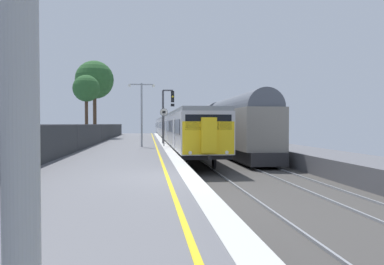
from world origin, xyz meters
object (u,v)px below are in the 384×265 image
object	(u,v)px
signal_gantry	(166,110)
speed_limit_sign	(164,122)
platform_lamp_mid	(142,109)
background_tree_centre	(86,90)
commuter_train_at_platform	(170,127)
freight_train_adjacent_track	(199,124)
background_tree_left	(95,81)

from	to	relation	value
signal_gantry	speed_limit_sign	xyz separation A→B (m)	(-0.38, -3.97, -1.13)
platform_lamp_mid	background_tree_centre	world-z (taller)	background_tree_centre
commuter_train_at_platform	freight_train_adjacent_track	xyz separation A→B (m)	(4.00, -0.07, 0.42)
signal_gantry	platform_lamp_mid	xyz separation A→B (m)	(-2.08, -4.55, -0.10)
background_tree_centre	platform_lamp_mid	bearing A→B (deg)	-62.24
speed_limit_sign	platform_lamp_mid	bearing A→B (deg)	-161.19
commuter_train_at_platform	background_tree_centre	size ratio (longest dim) A/B	9.25
freight_train_adjacent_track	speed_limit_sign	world-z (taller)	freight_train_adjacent_track
commuter_train_at_platform	platform_lamp_mid	bearing A→B (deg)	-98.98
platform_lamp_mid	speed_limit_sign	bearing A→B (deg)	18.81
platform_lamp_mid	background_tree_centre	size ratio (longest dim) A/B	0.70
platform_lamp_mid	background_tree_left	size ratio (longest dim) A/B	0.51
speed_limit_sign	background_tree_left	bearing A→B (deg)	114.14
background_tree_centre	commuter_train_at_platform	bearing A→B (deg)	49.14
freight_train_adjacent_track	background_tree_left	xyz separation A→B (m)	(-13.53, -4.64, 5.28)
background_tree_left	background_tree_centre	world-z (taller)	background_tree_left
platform_lamp_mid	background_tree_left	distance (m)	19.14
speed_limit_sign	background_tree_centre	distance (m)	13.73
freight_train_adjacent_track	background_tree_left	bearing A→B (deg)	-161.07
commuter_train_at_platform	background_tree_centre	xyz separation A→B (m)	(-9.55, -11.04, 4.09)
commuter_train_at_platform	freight_train_adjacent_track	bearing A→B (deg)	-1.00
freight_train_adjacent_track	platform_lamp_mid	world-z (taller)	platform_lamp_mid
freight_train_adjacent_track	signal_gantry	size ratio (longest dim) A/B	12.33
commuter_train_at_platform	freight_train_adjacent_track	size ratio (longest dim) A/B	1.08
signal_gantry	background_tree_centre	size ratio (longest dim) A/B	0.69
signal_gantry	freight_train_adjacent_track	bearing A→B (deg)	72.93
freight_train_adjacent_track	commuter_train_at_platform	bearing A→B (deg)	179.00
speed_limit_sign	background_tree_left	size ratio (longest dim) A/B	0.31
signal_gantry	background_tree_centre	distance (m)	10.85
commuter_train_at_platform	background_tree_left	world-z (taller)	background_tree_left
signal_gantry	platform_lamp_mid	size ratio (longest dim) A/B	0.99
freight_train_adjacent_track	platform_lamp_mid	size ratio (longest dim) A/B	12.25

